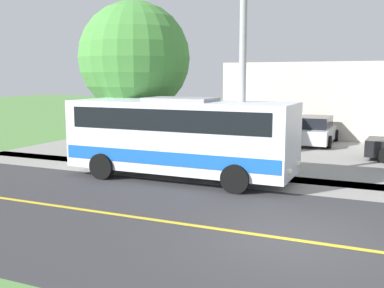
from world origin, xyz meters
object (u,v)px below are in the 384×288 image
at_px(street_light_pole, 242,57).
at_px(commercial_building, 375,98).
at_px(parked_car_near, 315,131).
at_px(tree_curbside, 134,58).
at_px(shuttle_bus_front, 181,134).

distance_m(street_light_pole, commercial_building, 17.00).
bearing_deg(commercial_building, street_light_pole, -11.81).
bearing_deg(commercial_building, parked_car_near, -21.43).
bearing_deg(commercial_building, tree_curbside, -32.77).
height_order(shuttle_bus_front, parked_car_near, shuttle_bus_front).
height_order(shuttle_bus_front, street_light_pole, street_light_pole).
distance_m(shuttle_bus_front, street_light_pole, 3.32).
height_order(tree_curbside, commercial_building, tree_curbside).
bearing_deg(parked_car_near, shuttle_bus_front, -15.91).
relative_size(parked_car_near, commercial_building, 0.27).
height_order(street_light_pole, parked_car_near, street_light_pole).
xyz_separation_m(street_light_pole, tree_curbside, (-2.53, -5.55, 0.14)).
bearing_deg(shuttle_bus_front, street_light_pole, 98.73).
xyz_separation_m(street_light_pole, parked_car_near, (-9.96, 0.88, -3.45)).
xyz_separation_m(shuttle_bus_front, parked_car_near, (-10.27, 2.93, -0.86)).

